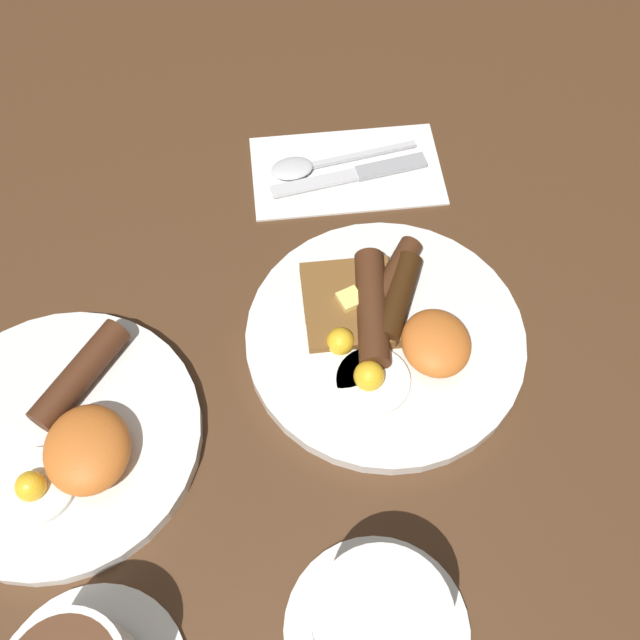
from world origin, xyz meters
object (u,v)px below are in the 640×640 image
object	(u,v)px
teacup_near	(379,626)
spoon	(308,165)
breakfast_plate_far	(65,437)
knife	(358,174)
breakfast_plate_near	(384,332)

from	to	relation	value
teacup_near	spoon	world-z (taller)	teacup_near
breakfast_plate_far	spoon	world-z (taller)	breakfast_plate_far
teacup_near	knife	xyz separation A→B (m)	(0.44, -0.09, -0.03)
breakfast_plate_far	teacup_near	bearing A→B (deg)	-131.75
breakfast_plate_far	spoon	bearing A→B (deg)	-44.81
breakfast_plate_near	knife	world-z (taller)	breakfast_plate_near
breakfast_plate_far	knife	size ratio (longest dim) A/B	1.43
teacup_near	breakfast_plate_far	bearing A→B (deg)	48.25
knife	spoon	world-z (taller)	spoon
breakfast_plate_far	knife	distance (m)	0.39
breakfast_plate_near	breakfast_plate_far	xyz separation A→B (m)	(-0.05, 0.29, -0.00)
knife	teacup_near	bearing A→B (deg)	74.55
spoon	breakfast_plate_near	bearing A→B (deg)	93.24
breakfast_plate_near	spoon	world-z (taller)	breakfast_plate_near
breakfast_plate_near	breakfast_plate_far	distance (m)	0.29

